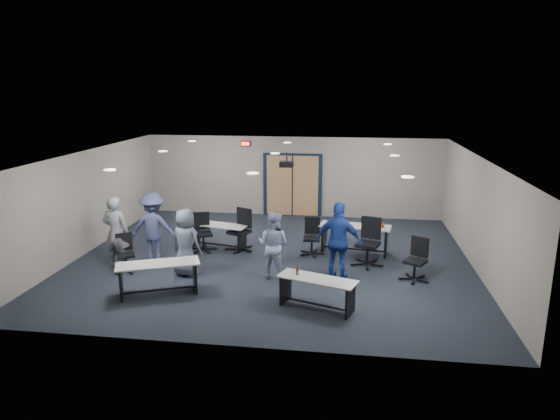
# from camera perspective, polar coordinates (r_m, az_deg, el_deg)

# --- Properties ---
(floor) EXTENTS (10.00, 10.00, 0.00)m
(floor) POSITION_cam_1_polar(r_m,az_deg,el_deg) (12.97, -0.87, -5.58)
(floor) COLOR black
(floor) RESTS_ON ground
(back_wall) EXTENTS (10.00, 0.04, 2.70)m
(back_wall) POSITION_cam_1_polar(r_m,az_deg,el_deg) (16.95, 1.45, 3.82)
(back_wall) COLOR gray
(back_wall) RESTS_ON floor
(front_wall) EXTENTS (10.00, 0.04, 2.70)m
(front_wall) POSITION_cam_1_polar(r_m,az_deg,el_deg) (8.36, -5.67, -7.10)
(front_wall) COLOR gray
(front_wall) RESTS_ON floor
(left_wall) EXTENTS (0.04, 9.00, 2.70)m
(left_wall) POSITION_cam_1_polar(r_m,az_deg,el_deg) (14.22, -21.23, 0.87)
(left_wall) COLOR gray
(left_wall) RESTS_ON floor
(right_wall) EXTENTS (0.04, 9.00, 2.70)m
(right_wall) POSITION_cam_1_polar(r_m,az_deg,el_deg) (12.82, 21.77, -0.54)
(right_wall) COLOR gray
(right_wall) RESTS_ON floor
(ceiling) EXTENTS (10.00, 9.00, 0.04)m
(ceiling) POSITION_cam_1_polar(r_m,az_deg,el_deg) (12.33, -0.92, 6.32)
(ceiling) COLOR white
(ceiling) RESTS_ON back_wall
(double_door) EXTENTS (2.00, 0.07, 2.20)m
(double_door) POSITION_cam_1_polar(r_m,az_deg,el_deg) (16.97, 1.43, 2.81)
(double_door) COLOR black
(double_door) RESTS_ON back_wall
(exit_sign) EXTENTS (0.32, 0.07, 0.18)m
(exit_sign) POSITION_cam_1_polar(r_m,az_deg,el_deg) (16.99, -3.96, 7.57)
(exit_sign) COLOR black
(exit_sign) RESTS_ON back_wall
(ceiling_projector) EXTENTS (0.35, 0.32, 0.37)m
(ceiling_projector) POSITION_cam_1_polar(r_m,az_deg,el_deg) (12.82, 0.77, 5.29)
(ceiling_projector) COLOR black
(ceiling_projector) RESTS_ON ceiling
(ceiling_can_lights) EXTENTS (6.24, 5.74, 0.02)m
(ceiling_can_lights) POSITION_cam_1_polar(r_m,az_deg,el_deg) (12.58, -0.74, 6.34)
(ceiling_can_lights) COLOR white
(ceiling_can_lights) RESTS_ON ceiling
(table_front_left) EXTENTS (1.82, 1.21, 0.70)m
(table_front_left) POSITION_cam_1_polar(r_m,az_deg,el_deg) (11.01, -13.74, -7.00)
(table_front_left) COLOR beige
(table_front_left) RESTS_ON floor
(table_front_right) EXTENTS (1.67, 1.02, 0.88)m
(table_front_right) POSITION_cam_1_polar(r_m,az_deg,el_deg) (10.08, 4.22, -8.83)
(table_front_right) COLOR beige
(table_front_right) RESTS_ON floor
(table_back_left) EXTENTS (1.72, 0.90, 0.66)m
(table_back_left) POSITION_cam_1_polar(r_m,az_deg,el_deg) (13.81, -7.11, -2.49)
(table_back_left) COLOR beige
(table_back_left) RESTS_ON floor
(table_back_right) EXTENTS (1.93, 0.88, 0.88)m
(table_back_right) POSITION_cam_1_polar(r_m,az_deg,el_deg) (13.43, 8.58, -2.73)
(table_back_right) COLOR beige
(table_back_right) RESTS_ON floor
(chair_back_a) EXTENTS (0.86, 0.86, 1.03)m
(chair_back_a) POSITION_cam_1_polar(r_m,az_deg,el_deg) (13.58, -8.78, -2.56)
(chair_back_a) COLOR black
(chair_back_a) RESTS_ON floor
(chair_back_b) EXTENTS (0.95, 0.95, 1.13)m
(chair_back_b) POSITION_cam_1_polar(r_m,az_deg,el_deg) (13.48, -4.70, -2.32)
(chair_back_b) COLOR black
(chair_back_b) RESTS_ON floor
(chair_back_c) EXTENTS (0.63, 0.63, 0.97)m
(chair_back_c) POSITION_cam_1_polar(r_m,az_deg,el_deg) (13.15, 3.65, -3.10)
(chair_back_c) COLOR black
(chair_back_c) RESTS_ON floor
(chair_back_d) EXTENTS (0.94, 0.94, 1.19)m
(chair_back_d) POSITION_cam_1_polar(r_m,az_deg,el_deg) (12.51, 10.00, -3.67)
(chair_back_d) COLOR black
(chair_back_d) RESTS_ON floor
(chair_loose_left) EXTENTS (0.78, 0.78, 0.91)m
(chair_loose_left) POSITION_cam_1_polar(r_m,az_deg,el_deg) (12.52, -17.25, -4.76)
(chair_loose_left) COLOR black
(chair_loose_left) RESTS_ON floor
(chair_loose_right) EXTENTS (0.86, 0.86, 1.00)m
(chair_loose_right) POSITION_cam_1_polar(r_m,az_deg,el_deg) (11.82, 15.19, -5.51)
(chair_loose_right) COLOR black
(chair_loose_right) RESTS_ON floor
(person_gray) EXTENTS (0.68, 0.47, 1.81)m
(person_gray) POSITION_cam_1_polar(r_m,az_deg,el_deg) (12.70, -18.23, -2.45)
(person_gray) COLOR gray
(person_gray) RESTS_ON floor
(person_plaid) EXTENTS (0.90, 0.73, 1.61)m
(person_plaid) POSITION_cam_1_polar(r_m,az_deg,el_deg) (11.85, -10.71, -3.66)
(person_plaid) COLOR slate
(person_plaid) RESTS_ON floor
(person_lightblue) EXTENTS (0.91, 0.80, 1.58)m
(person_lightblue) POSITION_cam_1_polar(r_m,az_deg,el_deg) (11.51, -0.75, -4.01)
(person_lightblue) COLOR #A5B4DB
(person_lightblue) RESTS_ON floor
(person_navy) EXTENTS (1.15, 0.70, 1.83)m
(person_navy) POSITION_cam_1_polar(r_m,az_deg,el_deg) (11.41, 6.75, -3.61)
(person_navy) COLOR navy
(person_navy) RESTS_ON floor
(person_back) EXTENTS (1.20, 0.75, 1.79)m
(person_back) POSITION_cam_1_polar(r_m,az_deg,el_deg) (12.92, -14.27, -1.93)
(person_back) COLOR #3A4268
(person_back) RESTS_ON floor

